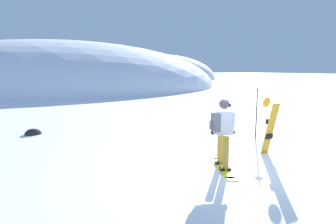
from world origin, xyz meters
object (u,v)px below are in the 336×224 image
(spare_snowboard, at_px, (270,126))
(rock_dark, at_px, (33,134))
(snowboarder_main, at_px, (222,131))
(piste_marker_near, at_px, (257,109))

(spare_snowboard, bearing_deg, rock_dark, 131.74)
(spare_snowboard, bearing_deg, snowboarder_main, -173.18)
(spare_snowboard, xyz_separation_m, piste_marker_near, (1.17, 1.58, 0.22))
(spare_snowboard, relative_size, piste_marker_near, 0.89)
(snowboarder_main, relative_size, piste_marker_near, 0.94)
(snowboarder_main, xyz_separation_m, piste_marker_near, (3.11, 1.81, 0.13))
(spare_snowboard, height_order, piste_marker_near, piste_marker_near)
(piste_marker_near, relative_size, rock_dark, 3.01)
(snowboarder_main, height_order, rock_dark, snowboarder_main)
(spare_snowboard, distance_m, rock_dark, 8.37)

